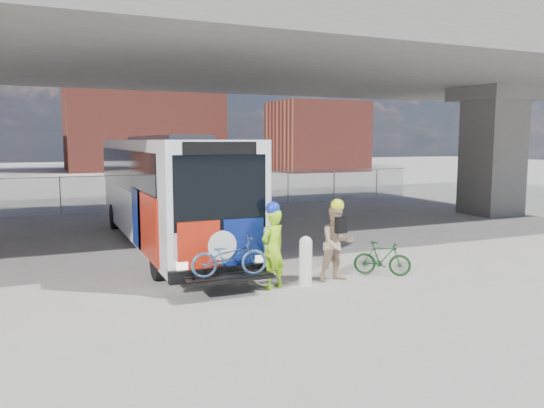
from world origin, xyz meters
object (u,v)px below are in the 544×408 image
bus (165,183)px  cyclist_hivis (273,247)px  bike_parked (382,259)px  cyclist_tan (337,242)px  bollard (306,259)px

bus → cyclist_hivis: bus is taller
cyclist_hivis → bike_parked: cyclist_hivis is taller
cyclist_tan → bike_parked: bearing=-2.4°
bollard → bike_parked: bearing=0.0°
bollard → bike_parked: bollard is taller
bus → cyclist_hivis: 6.53m
bus → cyclist_tan: (2.95, -6.33, -1.12)m
bollard → bus: bearing=108.1°
cyclist_tan → bollard: bearing=177.3°
cyclist_hivis → cyclist_tan: cyclist_hivis is taller
cyclist_hivis → bike_parked: size_ratio=1.42×
bollard → cyclist_tan: cyclist_tan is taller
bus → cyclist_hivis: bearing=-79.4°
bike_parked → bollard: bearing=127.0°
cyclist_hivis → bike_parked: 3.20m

